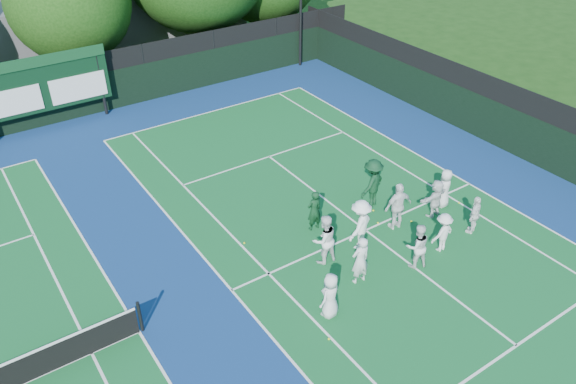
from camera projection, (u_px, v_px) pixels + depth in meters
ground at (385, 245)px, 19.35m from camera, size 120.00×120.00×0.00m
court_apron at (217, 297)px, 17.22m from camera, size 34.00×32.00×0.01m
near_court at (366, 230)px, 20.03m from camera, size 11.05×23.85×0.01m
back_fence at (67, 93)px, 26.84m from camera, size 34.00×0.08×3.00m
divider_fence_right at (531, 132)px, 23.51m from camera, size 0.08×32.00×3.00m
scoreboard at (43, 84)px, 25.62m from camera, size 6.00×0.21×3.55m
clubhouse at (93, 24)px, 33.88m from camera, size 18.00×6.00×4.00m
tree_c at (72, 4)px, 28.51m from camera, size 6.22×6.22×7.75m
tennis_ball_0 at (329, 339)px, 15.79m from camera, size 0.07×0.07×0.07m
tennis_ball_1 at (378, 223)px, 20.36m from camera, size 0.07×0.07×0.07m
tennis_ball_2 at (459, 203)px, 21.44m from camera, size 0.07×0.07×0.07m
tennis_ball_3 at (244, 243)px, 19.39m from camera, size 0.07×0.07×0.07m
tennis_ball_4 at (373, 210)px, 21.01m from camera, size 0.07×0.07×0.07m
tennis_ball_5 at (411, 221)px, 20.44m from camera, size 0.07×0.07×0.07m
player_front_0 at (330, 295)px, 16.20m from camera, size 0.86×0.69×1.53m
player_front_1 at (360, 260)px, 17.36m from camera, size 0.66×0.46×1.72m
player_front_2 at (417, 246)px, 18.02m from camera, size 0.94×0.84×1.62m
player_front_3 at (443, 232)px, 18.76m from camera, size 0.96×0.58×1.45m
player_front_4 at (475, 215)px, 19.58m from camera, size 0.94×0.63×1.48m
player_back_0 at (324, 239)px, 18.16m from camera, size 0.92×0.74×1.80m
player_back_1 at (360, 225)px, 18.77m from camera, size 1.38×1.09×1.87m
player_back_2 at (398, 206)px, 19.70m from camera, size 1.13×0.57×1.84m
player_back_3 at (436, 198)px, 20.43m from camera, size 1.43×0.59×1.50m
player_back_4 at (445, 188)px, 20.94m from camera, size 0.89×0.74×1.56m
coach_left at (314, 211)px, 19.70m from camera, size 0.58×0.38×1.59m
coach_right at (372, 183)px, 20.83m from camera, size 1.43×1.07×1.96m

